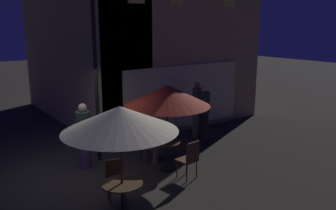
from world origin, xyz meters
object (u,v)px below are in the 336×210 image
object	(u,v)px
cafe_table_1	(122,192)
patron_standing_2	(204,115)
patio_umbrella_0	(167,96)
cafe_chair_1	(190,157)
patron_standing_3	(84,136)
cafe_chair_2	(115,176)
patio_umbrella_1	(120,119)
patron_seated_0	(150,136)
patron_standing_1	(197,109)
cafe_chair_0	(147,141)
street_lamp_near_corner	(94,34)
cafe_table_0	(167,151)

from	to	relation	value
cafe_table_1	patron_standing_2	bearing A→B (deg)	29.81
patio_umbrella_0	cafe_chair_1	distance (m)	1.58
patron_standing_3	cafe_chair_2	bearing A→B (deg)	-76.74
cafe_table_1	patio_umbrella_1	size ratio (longest dim) A/B	0.35
patio_umbrella_0	patron_seated_0	bearing A→B (deg)	92.81
cafe_chair_1	patron_standing_3	size ratio (longest dim) A/B	0.56
cafe_table_1	patron_seated_0	world-z (taller)	patron_seated_0
patio_umbrella_1	patron_standing_1	world-z (taller)	patio_umbrella_1
cafe_chair_2	patron_seated_0	size ratio (longest dim) A/B	0.68
cafe_chair_0	patio_umbrella_0	bearing A→B (deg)	0.00
cafe_chair_2	patron_standing_2	size ratio (longest dim) A/B	0.48
street_lamp_near_corner	patron_standing_3	distance (m)	2.62
cafe_chair_0	cafe_chair_1	bearing A→B (deg)	1.87
patron_standing_2	patron_standing_1	bearing A→B (deg)	123.25
cafe_chair_2	patron_standing_3	size ratio (longest dim) A/B	0.51
patron_standing_2	patio_umbrella_1	bearing A→B (deg)	-95.37
patio_umbrella_0	patron_standing_3	distance (m)	2.38
patio_umbrella_0	patron_standing_3	world-z (taller)	patio_umbrella_0
cafe_table_1	cafe_chair_1	size ratio (longest dim) A/B	0.82
street_lamp_near_corner	cafe_chair_0	distance (m)	3.16
cafe_table_0	patron_standing_1	bearing A→B (deg)	33.65
street_lamp_near_corner	cafe_chair_1	distance (m)	3.92
cafe_table_1	cafe_chair_1	world-z (taller)	cafe_chair_1
patron_standing_3	street_lamp_near_corner	bearing A→B (deg)	46.26
cafe_chair_0	patron_standing_1	xyz separation A→B (m)	(2.42, 0.71, 0.41)
cafe_table_1	cafe_table_0	bearing A→B (deg)	34.21
cafe_table_0	patio_umbrella_0	distance (m)	1.42
cafe_table_0	cafe_chair_1	xyz separation A→B (m)	(0.09, -0.78, 0.05)
patron_standing_2	cafe_table_1	bearing A→B (deg)	-95.37
cafe_table_0	cafe_table_1	size ratio (longest dim) A/B	0.95
patron_standing_2	patio_umbrella_0	bearing A→B (deg)	-100.03
cafe_table_1	cafe_chair_0	bearing A→B (deg)	48.23
cafe_table_0	patron_seated_0	distance (m)	0.76
street_lamp_near_corner	patio_umbrella_0	size ratio (longest dim) A/B	2.17
patio_umbrella_1	patron_seated_0	bearing A→B (deg)	46.35
patron_standing_3	cafe_chair_1	bearing A→B (deg)	-32.63
cafe_table_1	patio_umbrella_0	size ratio (longest dim) A/B	0.35
patio_umbrella_0	cafe_chair_2	world-z (taller)	patio_umbrella_0
cafe_chair_0	cafe_chair_1	world-z (taller)	cafe_chair_1
patio_umbrella_1	patron_seated_0	size ratio (longest dim) A/B	1.74
patron_seated_0	patron_standing_3	world-z (taller)	patron_standing_3
cafe_table_1	patron_standing_3	bearing A→B (deg)	80.71
patron_standing_1	cafe_chair_1	bearing A→B (deg)	-126.87
patio_umbrella_0	cafe_chair_1	world-z (taller)	patio_umbrella_0
patio_umbrella_1	patio_umbrella_0	bearing A→B (deg)	34.21
cafe_chair_0	cafe_chair_2	distance (m)	2.33
patio_umbrella_0	cafe_chair_2	xyz separation A→B (m)	(-1.81, -0.64, -1.40)
patron_seated_0	patron_standing_3	bearing A→B (deg)	-114.20
patio_umbrella_1	cafe_chair_0	xyz separation A→B (m)	(2.04, 2.28, -1.46)
patron_standing_1	patron_standing_2	xyz separation A→B (m)	(-0.23, -0.57, -0.02)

